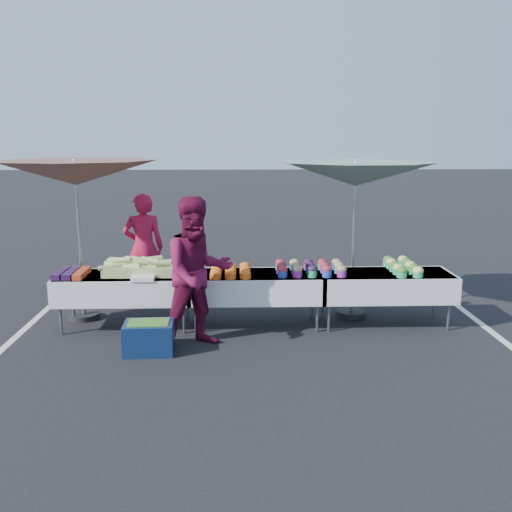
{
  "coord_description": "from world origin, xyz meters",
  "views": [
    {
      "loc": [
        -0.24,
        -7.65,
        2.59
      ],
      "look_at": [
        0.0,
        0.0,
        1.0
      ],
      "focal_mm": 40.0,
      "sensor_mm": 36.0,
      "label": 1
    }
  ],
  "objects_px": {
    "vendor": "(144,248)",
    "table_left": "(126,286)",
    "customer": "(198,273)",
    "umbrella_right": "(356,175)",
    "table_center": "(256,285)",
    "umbrella_left": "(75,174)",
    "table_right": "(385,284)",
    "storage_bin": "(149,337)"
  },
  "relations": [
    {
      "from": "vendor",
      "to": "table_left",
      "type": "bearing_deg",
      "value": 78.79
    },
    {
      "from": "customer",
      "to": "umbrella_right",
      "type": "distance_m",
      "value": 2.7
    },
    {
      "from": "table_center",
      "to": "umbrella_left",
      "type": "relative_size",
      "value": 0.76
    },
    {
      "from": "table_left",
      "to": "table_center",
      "type": "xyz_separation_m",
      "value": [
        1.8,
        0.0,
        0.0
      ]
    },
    {
      "from": "table_right",
      "to": "vendor",
      "type": "bearing_deg",
      "value": 159.36
    },
    {
      "from": "customer",
      "to": "umbrella_right",
      "type": "height_order",
      "value": "umbrella_right"
    },
    {
      "from": "storage_bin",
      "to": "table_left",
      "type": "bearing_deg",
      "value": 112.91
    },
    {
      "from": "customer",
      "to": "umbrella_left",
      "type": "bearing_deg",
      "value": 123.91
    },
    {
      "from": "umbrella_left",
      "to": "storage_bin",
      "type": "height_order",
      "value": "umbrella_left"
    },
    {
      "from": "umbrella_left",
      "to": "storage_bin",
      "type": "distance_m",
      "value": 2.61
    },
    {
      "from": "table_right",
      "to": "customer",
      "type": "xyz_separation_m",
      "value": [
        -2.55,
        -0.75,
        0.36
      ]
    },
    {
      "from": "table_right",
      "to": "customer",
      "type": "bearing_deg",
      "value": -163.61
    },
    {
      "from": "table_center",
      "to": "storage_bin",
      "type": "relative_size",
      "value": 3.03
    },
    {
      "from": "umbrella_right",
      "to": "storage_bin",
      "type": "distance_m",
      "value": 3.61
    },
    {
      "from": "table_left",
      "to": "storage_bin",
      "type": "height_order",
      "value": "table_left"
    },
    {
      "from": "umbrella_left",
      "to": "customer",
      "type": "bearing_deg",
      "value": -33.3
    },
    {
      "from": "customer",
      "to": "storage_bin",
      "type": "distance_m",
      "value": 0.98
    },
    {
      "from": "table_left",
      "to": "storage_bin",
      "type": "relative_size",
      "value": 3.03
    },
    {
      "from": "vendor",
      "to": "customer",
      "type": "bearing_deg",
      "value": 106.47
    },
    {
      "from": "table_left",
      "to": "table_center",
      "type": "relative_size",
      "value": 1.0
    },
    {
      "from": "table_center",
      "to": "umbrella_right",
      "type": "relative_size",
      "value": 0.66
    },
    {
      "from": "customer",
      "to": "umbrella_right",
      "type": "xyz_separation_m",
      "value": [
        2.17,
        1.15,
        1.12
      ]
    },
    {
      "from": "storage_bin",
      "to": "customer",
      "type": "bearing_deg",
      "value": 19.4
    },
    {
      "from": "table_center",
      "to": "table_right",
      "type": "bearing_deg",
      "value": 0.0
    },
    {
      "from": "table_center",
      "to": "umbrella_left",
      "type": "xyz_separation_m",
      "value": [
        -2.5,
        0.4,
        1.51
      ]
    },
    {
      "from": "table_left",
      "to": "umbrella_left",
      "type": "height_order",
      "value": "umbrella_left"
    },
    {
      "from": "umbrella_right",
      "to": "storage_bin",
      "type": "relative_size",
      "value": 4.59
    },
    {
      "from": "table_right",
      "to": "storage_bin",
      "type": "xyz_separation_m",
      "value": [
        -3.14,
        -0.98,
        -0.38
      ]
    },
    {
      "from": "table_right",
      "to": "customer",
      "type": "height_order",
      "value": "customer"
    },
    {
      "from": "umbrella_right",
      "to": "table_center",
      "type": "bearing_deg",
      "value": -164.29
    },
    {
      "from": "table_right",
      "to": "storage_bin",
      "type": "height_order",
      "value": "table_right"
    },
    {
      "from": "table_right",
      "to": "umbrella_right",
      "type": "distance_m",
      "value": 1.59
    },
    {
      "from": "table_right",
      "to": "umbrella_right",
      "type": "bearing_deg",
      "value": 133.37
    },
    {
      "from": "table_right",
      "to": "customer",
      "type": "distance_m",
      "value": 2.68
    },
    {
      "from": "table_left",
      "to": "table_right",
      "type": "distance_m",
      "value": 3.6
    },
    {
      "from": "table_left",
      "to": "vendor",
      "type": "distance_m",
      "value": 1.37
    },
    {
      "from": "table_left",
      "to": "customer",
      "type": "xyz_separation_m",
      "value": [
        1.05,
        -0.75,
        0.36
      ]
    },
    {
      "from": "table_left",
      "to": "customer",
      "type": "bearing_deg",
      "value": -35.52
    },
    {
      "from": "umbrella_left",
      "to": "umbrella_right",
      "type": "height_order",
      "value": "umbrella_left"
    },
    {
      "from": "table_left",
      "to": "umbrella_right",
      "type": "height_order",
      "value": "umbrella_right"
    },
    {
      "from": "table_center",
      "to": "storage_bin",
      "type": "xyz_separation_m",
      "value": [
        -1.34,
        -0.98,
        -0.38
      ]
    },
    {
      "from": "table_right",
      "to": "vendor",
      "type": "relative_size",
      "value": 1.07
    }
  ]
}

